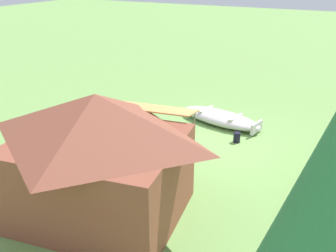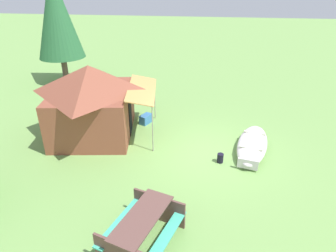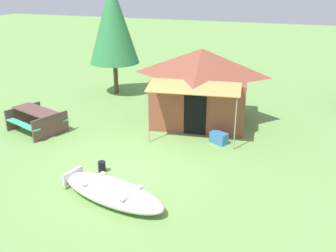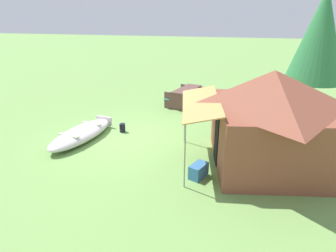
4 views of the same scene
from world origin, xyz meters
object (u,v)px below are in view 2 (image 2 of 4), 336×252
(beached_rowboat, at_px, (252,144))
(fuel_can, at_px, (220,158))
(pine_tree_back_right, at_px, (56,15))
(picnic_table, at_px, (143,227))
(canvas_cabin_tent, at_px, (92,100))
(cooler_box, at_px, (146,119))

(beached_rowboat, relative_size, fuel_can, 9.78)
(fuel_can, xyz_separation_m, pine_tree_back_right, (7.50, 8.91, 3.58))
(beached_rowboat, bearing_deg, pine_tree_back_right, 56.96)
(fuel_can, bearing_deg, beached_rowboat, -49.97)
(pine_tree_back_right, bearing_deg, picnic_table, -147.68)
(canvas_cabin_tent, relative_size, picnic_table, 2.00)
(cooler_box, bearing_deg, fuel_can, -130.07)
(beached_rowboat, bearing_deg, cooler_box, 68.85)
(pine_tree_back_right, bearing_deg, fuel_can, -130.08)
(canvas_cabin_tent, height_order, picnic_table, canvas_cabin_tent)
(canvas_cabin_tent, bearing_deg, cooler_box, -56.81)
(picnic_table, relative_size, fuel_can, 6.86)
(canvas_cabin_tent, distance_m, pine_tree_back_right, 7.66)
(cooler_box, distance_m, fuel_can, 4.03)
(cooler_box, xyz_separation_m, pine_tree_back_right, (4.91, 5.83, 3.55))
(canvas_cabin_tent, bearing_deg, beached_rowboat, -94.41)
(canvas_cabin_tent, xyz_separation_m, picnic_table, (-5.12, -3.04, -0.93))
(beached_rowboat, height_order, fuel_can, beached_rowboat)
(cooler_box, height_order, pine_tree_back_right, pine_tree_back_right)
(canvas_cabin_tent, height_order, pine_tree_back_right, pine_tree_back_right)
(beached_rowboat, height_order, pine_tree_back_right, pine_tree_back_right)
(beached_rowboat, height_order, canvas_cabin_tent, canvas_cabin_tent)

